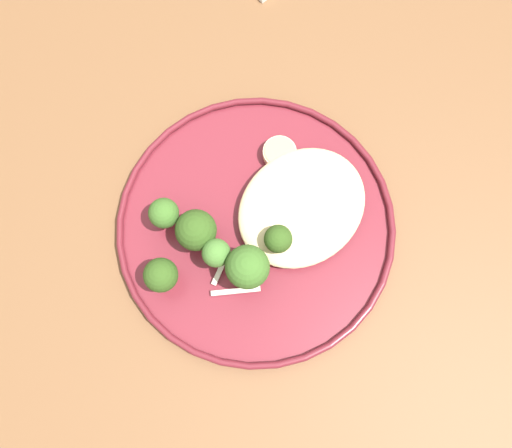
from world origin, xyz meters
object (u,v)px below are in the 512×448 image
Objects in this scene: broccoli_floret_left_leaning at (247,267)px; seared_scallop_rear_pale at (292,188)px; seared_scallop_on_noodles at (280,153)px; seared_scallop_left_edge at (341,199)px; dinner_plate at (256,227)px; broccoli_floret_center_pile at (161,276)px; broccoli_floret_beside_noodles at (216,254)px; broccoli_floret_front_edge at (196,230)px; seared_scallop_tilted_round at (333,220)px; broccoli_floret_tall_stalk at (278,240)px; broccoli_floret_small_sprig at (164,214)px.

seared_scallop_rear_pale is at bearing 20.78° from broccoli_floret_left_leaning.
seared_scallop_on_noodles is 0.55× the size of broccoli_floret_left_leaning.
seared_scallop_left_edge is (0.01, -0.08, 0.00)m from seared_scallop_on_noodles.
dinner_plate is at bearing 38.67° from broccoli_floret_left_leaning.
broccoli_floret_center_pile reaches higher than broccoli_floret_beside_noodles.
broccoli_floret_front_edge is (-0.05, 0.03, 0.03)m from dinner_plate.
dinner_plate is 0.11m from broccoli_floret_center_pile.
broccoli_floret_tall_stalk reaches higher than seared_scallop_tilted_round.
seared_scallop_on_noodles is 1.55× the size of seared_scallop_left_edge.
broccoli_floret_small_sprig is (-0.13, 0.02, 0.02)m from seared_scallop_on_noodles.
seared_scallop_rear_pale is at bearing -27.75° from broccoli_floret_small_sprig.
broccoli_floret_left_leaning reaches higher than broccoli_floret_tall_stalk.
broccoli_floret_tall_stalk is at bearing 162.05° from seared_scallop_tilted_round.
broccoli_floret_beside_noodles is at bearing 164.02° from seared_scallop_left_edge.
seared_scallop_tilted_round is 0.14m from broccoli_floret_front_edge.
seared_scallop_tilted_round is 0.13m from broccoli_floret_beside_noodles.
broccoli_floret_beside_noodles is at bearing -161.38° from seared_scallop_on_noodles.
seared_scallop_left_edge is at bearing -81.39° from seared_scallop_on_noodles.
broccoli_floret_left_leaning is at bearing -141.33° from dinner_plate.
seared_scallop_tilted_round is 0.53× the size of broccoli_floret_left_leaning.
broccoli_floret_left_leaning is at bearing -79.10° from broccoli_floret_front_edge.
broccoli_floret_left_leaning is (-0.04, -0.03, 0.04)m from dinner_plate.
dinner_plate is at bearing 140.97° from seared_scallop_tilted_round.
broccoli_floret_beside_noodles is (-0.11, -0.00, 0.02)m from seared_scallop_rear_pale.
seared_scallop_left_edge is 0.15m from broccoli_floret_front_edge.
seared_scallop_rear_pale is (-0.01, 0.05, 0.00)m from seared_scallop_tilted_round.
broccoli_floret_left_leaning is (-0.10, 0.02, 0.03)m from seared_scallop_tilted_round.
broccoli_floret_left_leaning reaches higher than seared_scallop_left_edge.
seared_scallop_on_noodles is 0.66× the size of broccoli_floret_front_edge.
broccoli_floret_beside_noodles is (-0.11, 0.05, 0.02)m from seared_scallop_tilted_round.
broccoli_floret_left_leaning is 1.30× the size of broccoli_floret_tall_stalk.
seared_scallop_tilted_round is 0.17m from broccoli_floret_small_sprig.
seared_scallop_left_edge is at bearing -25.45° from dinner_plate.
broccoli_floret_small_sprig is 0.12m from broccoli_floret_tall_stalk.
seared_scallop_left_edge is (0.08, -0.04, 0.01)m from dinner_plate.
seared_scallop_tilted_round is 0.18m from broccoli_floret_center_pile.
seared_scallop_rear_pale reaches higher than seared_scallop_on_noodles.
broccoli_floret_front_edge reaches higher than seared_scallop_on_noodles.
dinner_plate is 8.17× the size of seared_scallop_on_noodles.
broccoli_floret_small_sprig is at bearing 169.85° from seared_scallop_on_noodles.
seared_scallop_on_noodles is 1.03× the size of seared_scallop_tilted_round.
broccoli_floret_left_leaning is (-0.12, 0.01, 0.03)m from seared_scallop_left_edge.
broccoli_floret_left_leaning is at bearing 169.99° from seared_scallop_tilted_round.
seared_scallop_on_noodles is at bearing 4.70° from broccoli_floret_front_edge.
dinner_plate is at bearing 92.91° from broccoli_floret_tall_stalk.
broccoli_floret_tall_stalk is (-0.05, -0.03, 0.02)m from seared_scallop_rear_pale.
broccoli_floret_tall_stalk is 0.12m from broccoli_floret_center_pile.
broccoli_floret_tall_stalk reaches higher than seared_scallop_rear_pale.
seared_scallop_tilted_round is 0.68× the size of broccoli_floret_tall_stalk.
broccoli_floret_center_pile is at bearing 169.92° from dinner_plate.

